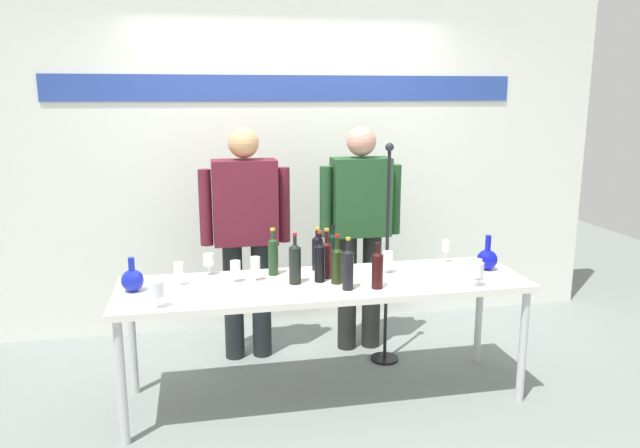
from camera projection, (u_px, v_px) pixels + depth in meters
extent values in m
plane|color=gray|center=(325.00, 397.00, 3.89)|extent=(10.00, 10.00, 0.00)
cube|color=white|center=(289.00, 145.00, 4.91)|extent=(5.30, 0.10, 3.00)
cube|color=#2D4AA5|center=(290.00, 88.00, 4.76)|extent=(3.71, 0.01, 0.20)
cube|color=white|center=(325.00, 285.00, 3.74)|extent=(2.51, 0.70, 0.04)
cylinder|color=silver|center=(122.00, 383.00, 3.29)|extent=(0.05, 0.05, 0.73)
cylinder|color=silver|center=(523.00, 347.00, 3.76)|extent=(0.05, 0.05, 0.73)
cylinder|color=silver|center=(132.00, 340.00, 3.87)|extent=(0.05, 0.05, 0.73)
cylinder|color=silver|center=(479.00, 313.00, 4.34)|extent=(0.05, 0.05, 0.73)
sphere|color=#1523AF|center=(132.00, 280.00, 3.54)|extent=(0.13, 0.13, 0.13)
cylinder|color=#1523AF|center=(131.00, 264.00, 3.52)|extent=(0.04, 0.04, 0.08)
sphere|color=#0E14B3|center=(487.00, 260.00, 3.98)|extent=(0.13, 0.13, 0.13)
cylinder|color=#0E14B3|center=(488.00, 243.00, 3.95)|extent=(0.04, 0.04, 0.11)
cylinder|color=black|center=(234.00, 301.00, 4.40)|extent=(0.14, 0.14, 0.86)
cylinder|color=black|center=(261.00, 299.00, 4.44)|extent=(0.14, 0.14, 0.86)
cube|color=maroon|center=(245.00, 202.00, 4.27)|extent=(0.45, 0.22, 0.60)
cylinder|color=maroon|center=(206.00, 208.00, 4.22)|extent=(0.09, 0.09, 0.54)
cylinder|color=maroon|center=(284.00, 205.00, 4.33)|extent=(0.09, 0.09, 0.54)
sphere|color=tan|center=(243.00, 143.00, 4.18)|extent=(0.22, 0.22, 0.22)
cylinder|color=black|center=(347.00, 292.00, 4.56)|extent=(0.14, 0.14, 0.88)
cylinder|color=black|center=(371.00, 291.00, 4.60)|extent=(0.14, 0.14, 0.88)
cube|color=#204925|center=(361.00, 197.00, 4.43)|extent=(0.42, 0.22, 0.57)
cylinder|color=#204925|center=(326.00, 202.00, 4.38)|extent=(0.09, 0.09, 0.51)
cylinder|color=#204925|center=(395.00, 199.00, 4.49)|extent=(0.09, 0.09, 0.51)
sphere|color=tan|center=(361.00, 141.00, 4.34)|extent=(0.21, 0.21, 0.21)
cylinder|color=black|center=(337.00, 267.00, 3.68)|extent=(0.07, 0.07, 0.20)
cone|color=black|center=(337.00, 249.00, 3.66)|extent=(0.07, 0.07, 0.03)
cylinder|color=black|center=(337.00, 244.00, 3.65)|extent=(0.02, 0.02, 0.09)
cylinder|color=#AB1518|center=(337.00, 236.00, 3.64)|extent=(0.03, 0.03, 0.02)
cylinder|color=black|center=(320.00, 264.00, 3.71)|extent=(0.07, 0.07, 0.22)
cone|color=black|center=(320.00, 245.00, 3.69)|extent=(0.07, 0.07, 0.03)
cylinder|color=black|center=(320.00, 240.00, 3.68)|extent=(0.02, 0.02, 0.08)
cylinder|color=#A9261F|center=(320.00, 232.00, 3.67)|extent=(0.03, 0.03, 0.02)
cylinder|color=#371015|center=(326.00, 261.00, 3.79)|extent=(0.07, 0.07, 0.21)
cone|color=#371015|center=(327.00, 243.00, 3.77)|extent=(0.07, 0.07, 0.03)
cylinder|color=#371015|center=(327.00, 238.00, 3.76)|extent=(0.03, 0.03, 0.09)
cylinder|color=gold|center=(327.00, 230.00, 3.75)|extent=(0.03, 0.03, 0.02)
cylinder|color=black|center=(295.00, 266.00, 3.67)|extent=(0.07, 0.07, 0.23)
cone|color=black|center=(295.00, 246.00, 3.64)|extent=(0.07, 0.07, 0.03)
cylinder|color=black|center=(295.00, 242.00, 3.64)|extent=(0.02, 0.02, 0.08)
cylinder|color=#AD1A1D|center=(295.00, 234.00, 3.63)|extent=(0.03, 0.03, 0.02)
cylinder|color=#1F3A1F|center=(273.00, 258.00, 3.85)|extent=(0.06, 0.06, 0.22)
cone|color=#1F3A1F|center=(273.00, 239.00, 3.83)|extent=(0.06, 0.06, 0.03)
cylinder|color=#1F3A1F|center=(273.00, 236.00, 3.82)|extent=(0.03, 0.03, 0.07)
cylinder|color=gold|center=(273.00, 229.00, 3.81)|extent=(0.03, 0.03, 0.02)
cylinder|color=black|center=(318.00, 254.00, 3.96)|extent=(0.07, 0.07, 0.21)
cone|color=black|center=(317.00, 237.00, 3.94)|extent=(0.07, 0.07, 0.03)
cylinder|color=black|center=(317.00, 234.00, 3.94)|extent=(0.03, 0.03, 0.06)
cylinder|color=gold|center=(317.00, 229.00, 3.93)|extent=(0.03, 0.03, 0.02)
cylinder|color=black|center=(333.00, 253.00, 3.99)|extent=(0.07, 0.07, 0.22)
cone|color=black|center=(333.00, 235.00, 3.96)|extent=(0.07, 0.07, 0.03)
cylinder|color=black|center=(333.00, 232.00, 3.96)|extent=(0.02, 0.02, 0.06)
cylinder|color=black|center=(333.00, 226.00, 3.95)|extent=(0.03, 0.03, 0.02)
cylinder|color=black|center=(377.00, 272.00, 3.59)|extent=(0.07, 0.07, 0.20)
cone|color=black|center=(378.00, 253.00, 3.56)|extent=(0.07, 0.07, 0.03)
cylinder|color=black|center=(378.00, 250.00, 3.56)|extent=(0.03, 0.03, 0.06)
cylinder|color=black|center=(378.00, 244.00, 3.55)|extent=(0.03, 0.03, 0.02)
cylinder|color=black|center=(348.00, 271.00, 3.56)|extent=(0.07, 0.07, 0.22)
cone|color=black|center=(348.00, 251.00, 3.53)|extent=(0.07, 0.07, 0.03)
cylinder|color=black|center=(348.00, 246.00, 3.53)|extent=(0.02, 0.02, 0.08)
cylinder|color=gold|center=(348.00, 239.00, 3.52)|extent=(0.03, 0.03, 0.02)
cylinder|color=white|center=(209.00, 275.00, 3.87)|extent=(0.06, 0.06, 0.00)
cylinder|color=white|center=(209.00, 270.00, 3.86)|extent=(0.01, 0.01, 0.06)
cylinder|color=white|center=(209.00, 259.00, 3.84)|extent=(0.07, 0.07, 0.07)
cylinder|color=white|center=(236.00, 282.00, 3.72)|extent=(0.06, 0.06, 0.00)
cylinder|color=white|center=(236.00, 277.00, 3.72)|extent=(0.01, 0.01, 0.06)
cylinder|color=white|center=(235.00, 267.00, 3.70)|extent=(0.06, 0.06, 0.08)
cylinder|color=white|center=(179.00, 285.00, 3.65)|extent=(0.06, 0.06, 0.00)
cylinder|color=white|center=(179.00, 279.00, 3.64)|extent=(0.01, 0.01, 0.08)
cylinder|color=white|center=(179.00, 268.00, 3.63)|extent=(0.06, 0.06, 0.07)
cylinder|color=white|center=(159.00, 308.00, 3.27)|extent=(0.06, 0.06, 0.00)
cylinder|color=white|center=(159.00, 302.00, 3.27)|extent=(0.01, 0.01, 0.06)
cylinder|color=white|center=(158.00, 289.00, 3.25)|extent=(0.07, 0.07, 0.08)
cylinder|color=white|center=(256.00, 281.00, 3.75)|extent=(0.06, 0.06, 0.00)
cylinder|color=white|center=(256.00, 275.00, 3.74)|extent=(0.01, 0.01, 0.07)
cylinder|color=white|center=(255.00, 263.00, 3.72)|extent=(0.06, 0.06, 0.08)
cylinder|color=white|center=(388.00, 273.00, 3.91)|extent=(0.06, 0.06, 0.00)
cylinder|color=white|center=(388.00, 268.00, 3.90)|extent=(0.01, 0.01, 0.06)
cylinder|color=white|center=(388.00, 258.00, 3.88)|extent=(0.07, 0.07, 0.08)
cylinder|color=white|center=(477.00, 286.00, 3.64)|extent=(0.05, 0.05, 0.00)
cylinder|color=white|center=(477.00, 281.00, 3.64)|extent=(0.01, 0.01, 0.06)
cylinder|color=white|center=(478.00, 270.00, 3.62)|extent=(0.07, 0.07, 0.09)
cylinder|color=white|center=(445.00, 262.00, 4.16)|extent=(0.06, 0.06, 0.00)
cylinder|color=white|center=(445.00, 256.00, 4.15)|extent=(0.01, 0.01, 0.08)
cylinder|color=white|center=(446.00, 246.00, 4.13)|extent=(0.06, 0.06, 0.08)
cylinder|color=white|center=(476.00, 280.00, 3.75)|extent=(0.06, 0.06, 0.00)
cylinder|color=white|center=(476.00, 276.00, 3.74)|extent=(0.01, 0.01, 0.06)
cylinder|color=white|center=(477.00, 265.00, 3.73)|extent=(0.06, 0.06, 0.08)
cylinder|color=black|center=(384.00, 359.00, 4.43)|extent=(0.20, 0.20, 0.02)
cylinder|color=black|center=(387.00, 260.00, 4.27)|extent=(0.02, 0.02, 1.52)
sphere|color=#232328|center=(390.00, 147.00, 4.11)|extent=(0.06, 0.06, 0.06)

